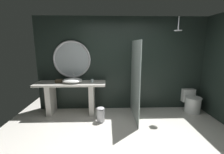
# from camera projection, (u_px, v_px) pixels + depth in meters

# --- Properties ---
(ground_plane) EXTENTS (5.76, 5.76, 0.00)m
(ground_plane) POSITION_uv_depth(u_px,v_px,m) (132.00, 148.00, 2.83)
(ground_plane) COLOR silver
(back_wall_panel) EXTENTS (4.80, 0.10, 2.60)m
(back_wall_panel) POSITION_uv_depth(u_px,v_px,m) (123.00, 64.00, 4.42)
(back_wall_panel) COLOR #1E2823
(back_wall_panel) RESTS_ON ground_plane
(vanity_counter) EXTENTS (1.83, 0.58, 0.86)m
(vanity_counter) POSITION_uv_depth(u_px,v_px,m) (71.00, 94.00, 4.17)
(vanity_counter) COLOR silver
(vanity_counter) RESTS_ON ground_plane
(vessel_sink) EXTENTS (0.52, 0.43, 0.23)m
(vessel_sink) POSITION_uv_depth(u_px,v_px,m) (72.00, 81.00, 4.08)
(vessel_sink) COLOR white
(vessel_sink) RESTS_ON vanity_counter
(tumbler_cup) EXTENTS (0.07, 0.07, 0.09)m
(tumbler_cup) POSITION_uv_depth(u_px,v_px,m) (92.00, 81.00, 4.14)
(tumbler_cup) COLOR silver
(tumbler_cup) RESTS_ON vanity_counter
(tissue_box) EXTENTS (0.17, 0.12, 0.09)m
(tissue_box) POSITION_uv_depth(u_px,v_px,m) (59.00, 81.00, 4.10)
(tissue_box) COLOR #3D3323
(tissue_box) RESTS_ON vanity_counter
(round_wall_mirror) EXTENTS (1.03, 0.06, 1.03)m
(round_wall_mirror) POSITION_uv_depth(u_px,v_px,m) (72.00, 60.00, 4.26)
(round_wall_mirror) COLOR silver
(shower_glass_panel) EXTENTS (0.02, 1.21, 1.95)m
(shower_glass_panel) POSITION_uv_depth(u_px,v_px,m) (135.00, 80.00, 3.86)
(shower_glass_panel) COLOR silver
(shower_glass_panel) RESTS_ON ground_plane
(rain_shower_head) EXTENTS (0.19, 0.19, 0.33)m
(rain_shower_head) POSITION_uv_depth(u_px,v_px,m) (178.00, 29.00, 3.71)
(rain_shower_head) COLOR silver
(toilet) EXTENTS (0.43, 0.60, 0.59)m
(toilet) POSITION_uv_depth(u_px,v_px,m) (192.00, 102.00, 4.36)
(toilet) COLOR white
(toilet) RESTS_ON ground_plane
(waste_bin) EXTENTS (0.19, 0.19, 0.37)m
(waste_bin) POSITION_uv_depth(u_px,v_px,m) (101.00, 114.00, 3.77)
(waste_bin) COLOR silver
(waste_bin) RESTS_ON ground_plane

